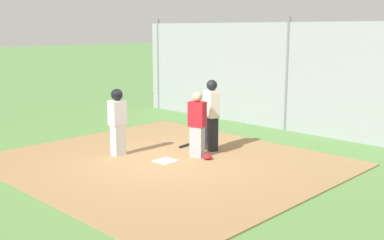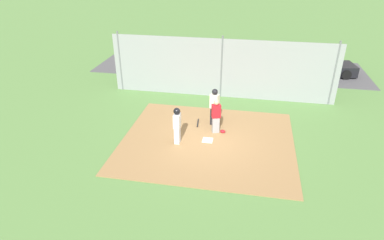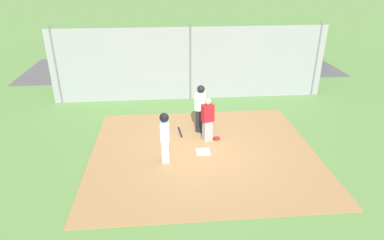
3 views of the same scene
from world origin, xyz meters
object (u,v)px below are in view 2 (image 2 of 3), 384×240
Objects in this scene: catcher at (216,116)px; parked_car_white at (223,56)px; home_plate at (208,140)px; catcher_mask at (223,131)px; parked_car_dark at (320,66)px; baseball_bat at (198,123)px; parked_car_green at (267,61)px; runner at (177,123)px; umpire at (214,106)px.

parked_car_white is (0.69, -9.83, -0.21)m from catcher.
parked_car_white is at bearing -87.56° from home_plate.
catcher_mask is at bearing 89.28° from parked_car_white.
catcher is 9.86m from parked_car_white.
home_plate is 11.25m from parked_car_dark.
parked_car_green is at bearing -26.74° from baseball_bat.
catcher is at bearing 39.95° from runner.
parked_car_green and parked_car_white have the same top height.
catcher_mask is at bearing -129.43° from parked_car_dark.
runner reaches higher than parked_car_green.
parked_car_green is (-3.26, -8.55, 0.55)m from baseball_bat.
catcher is at bearing 69.19° from parked_car_green.
runner is (1.29, 1.89, -0.02)m from umpire.
runner reaches higher than catcher.
umpire reaches higher than baseball_bat.
catcher is at bearing -131.23° from baseball_bat.
baseball_bat is 1.39m from catcher_mask.
parked_car_green is at bearing 161.43° from parked_car_white.
catcher reaches higher than parked_car_white.
umpire is 0.40× the size of parked_car_dark.
runner is 6.68× the size of catcher_mask.
parked_car_white reaches higher than baseball_bat.
runner is at bearing -14.83° from umpire.
catcher_mask is at bearing 54.85° from umpire.
parked_car_green is at bearing 70.05° from runner.
parked_car_green is (-2.51, -8.51, -0.35)m from umpire.
baseball_bat is 0.17× the size of parked_car_dark.
runner is 2.14× the size of baseball_bat.
runner is 2.31m from catcher_mask.
catcher_mask is (-0.56, -0.79, 0.05)m from home_plate.
parked_car_green reaches higher than home_plate.
parked_car_white is (-0.22, -9.19, 0.55)m from baseball_bat.
parked_car_green is at bearing 164.61° from parked_car_dark.
runner reaches higher than catcher_mask.
catcher_mask is 10.28m from parked_car_dark.
parked_car_dark is (-5.65, -8.77, -0.21)m from catcher.
umpire is 2.29m from runner.
catcher_mask is (-1.78, -1.21, -0.85)m from runner.
catcher_mask is at bearing 71.32° from catcher.
catcher reaches higher than home_plate.
umpire is at bearing -54.66° from catcher_mask.
parked_car_green is at bearing -104.52° from home_plate.
umpire is (0.16, -0.68, 0.13)m from catcher.
umpire is (-0.08, -1.48, 0.92)m from home_plate.
parked_car_dark and parked_car_white have the same top height.
baseball_bat is at bearing -27.63° from catcher_mask.
umpire is 1.17m from baseball_bat.
home_plate is at bearing -129.78° from parked_car_dark.
baseball_bat is 9.17m from parked_car_green.
home_plate is 0.10× the size of parked_car_green.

